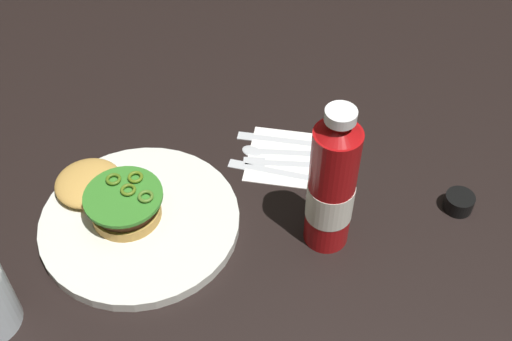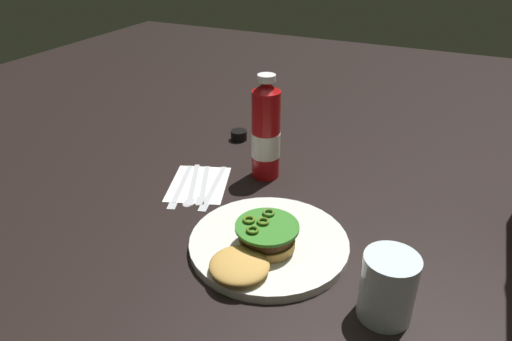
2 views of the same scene
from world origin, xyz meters
name	(u,v)px [view 1 (image 1 of 2)]	position (x,y,z in m)	size (l,w,h in m)	color
ground_plane	(243,260)	(0.00, 0.00, 0.00)	(3.00, 3.00, 0.00)	black
dinner_plate	(140,222)	(0.17, 0.02, 0.01)	(0.30, 0.30, 0.02)	silver
burger_sandwich	(111,196)	(0.22, 0.02, 0.04)	(0.19, 0.12, 0.05)	gold
ketchup_bottle	(332,187)	(-0.08, -0.10, 0.11)	(0.07, 0.07, 0.25)	#AA0F11
condiment_cup	(459,202)	(-0.24, -0.25, 0.01)	(0.04, 0.04, 0.03)	black
napkin	(299,159)	(0.02, -0.22, 0.00)	(0.17, 0.13, 0.00)	white
steak_knife	(287,139)	(0.06, -0.25, 0.00)	(0.19, 0.08, 0.00)	silver
spoon_utensil	(282,151)	(0.05, -0.22, 0.00)	(0.18, 0.09, 0.00)	silver
fork_utensil	(287,162)	(0.03, -0.20, 0.00)	(0.17, 0.09, 0.00)	silver
butter_knife	(281,171)	(0.03, -0.18, 0.00)	(0.20, 0.07, 0.00)	silver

